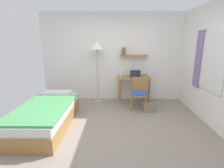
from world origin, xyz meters
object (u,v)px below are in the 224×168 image
(bed, at_px, (47,115))
(standing_lamp, at_px, (97,49))
(desk_chair, at_px, (140,92))
(handbag, at_px, (150,107))
(laptop, at_px, (135,75))
(water_bottle, at_px, (121,73))
(desk, at_px, (134,82))
(book_stack, at_px, (145,76))

(bed, relative_size, standing_lamp, 1.12)
(bed, relative_size, desk_chair, 2.38)
(handbag, bearing_deg, bed, -162.36)
(laptop, bearing_deg, water_bottle, 177.11)
(laptop, distance_m, water_bottle, 0.41)
(water_bottle, relative_size, handbag, 0.57)
(desk_chair, bearing_deg, standing_lamp, 156.08)
(water_bottle, distance_m, handbag, 1.28)
(bed, height_order, desk, desk)
(desk, height_order, laptop, laptop)
(water_bottle, bearing_deg, book_stack, -0.59)
(bed, relative_size, book_stack, 9.10)
(desk, xyz_separation_m, desk_chair, (0.11, -0.50, -0.14))
(book_stack, bearing_deg, laptop, -177.10)
(standing_lamp, height_order, book_stack, standing_lamp)
(desk, bearing_deg, laptop, 22.72)
(laptop, height_order, handbag, laptop)
(desk, bearing_deg, water_bottle, 173.57)
(bed, relative_size, laptop, 6.35)
(bed, height_order, standing_lamp, standing_lamp)
(desk_chair, distance_m, handbag, 0.47)
(laptop, bearing_deg, desk, -157.28)
(water_bottle, bearing_deg, standing_lamp, -177.68)
(standing_lamp, distance_m, water_bottle, 0.98)
(laptop, xyz_separation_m, water_bottle, (-0.41, 0.02, 0.07))
(standing_lamp, bearing_deg, desk, -0.67)
(desk_chair, bearing_deg, book_stack, 68.63)
(water_bottle, relative_size, book_stack, 1.06)
(bed, relative_size, handbag, 4.86)
(book_stack, bearing_deg, water_bottle, 179.41)
(desk_chair, xyz_separation_m, laptop, (-0.06, 0.52, 0.34))
(bed, bearing_deg, water_bottle, 42.76)
(bed, height_order, book_stack, book_stack)
(desk_chair, relative_size, handbag, 2.04)
(standing_lamp, distance_m, handbag, 2.13)
(desk, xyz_separation_m, standing_lamp, (-1.05, 0.01, 0.97))
(desk, bearing_deg, desk_chair, -78.07)
(bed, distance_m, desk_chair, 2.34)
(bed, distance_m, desk, 2.52)
(standing_lamp, distance_m, book_stack, 1.57)
(bed, distance_m, book_stack, 2.82)
(bed, bearing_deg, desk, 36.45)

